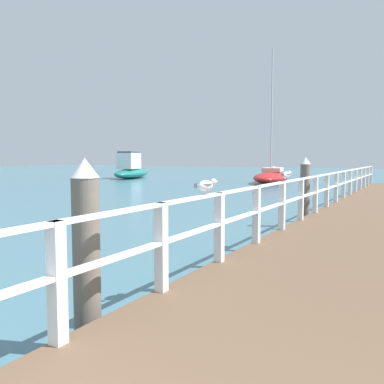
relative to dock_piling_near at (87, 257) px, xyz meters
The scene contains 8 objects.
pier_deck 10.43m from the dock_piling_near, 79.58° to the left, with size 3.16×26.71×0.50m, color brown.
pier_railing 10.23m from the dock_piling_near, 87.87° to the left, with size 0.12×25.23×1.03m.
dock_piling_near is the anchor object (origin of this frame).
dock_piling_far 9.03m from the dock_piling_near, 90.00° to the left, with size 0.29×0.29×2.04m.
seagull_foreground 2.08m from the dock_piling_near, 78.87° to the left, with size 0.22×0.47×0.21m.
seagull_background 5.85m from the dock_piling_near, 86.24° to the left, with size 0.20×0.48×0.21m.
boat_0 29.65m from the dock_piling_near, 104.52° to the left, with size 3.87×7.63×10.26m.
boat_1 36.29m from the dock_piling_near, 126.31° to the left, with size 4.30×7.60×2.55m.
Camera 1 is at (1.10, -0.06, 2.05)m, focal length 39.41 mm.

